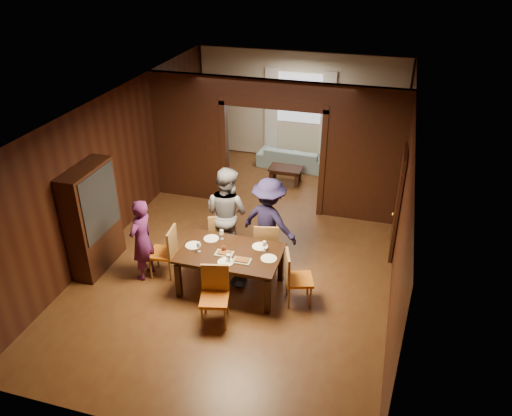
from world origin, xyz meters
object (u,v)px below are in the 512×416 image
(sofa, at_px, (293,158))
(hutch, at_px, (93,219))
(person_navy, at_px, (269,222))
(dining_table, at_px, (231,270))
(chair_far_l, at_px, (221,233))
(chair_near, at_px, (214,298))
(chair_far_r, at_px, (266,244))
(chair_left, at_px, (162,251))
(person_grey, at_px, (227,213))
(coffee_table, at_px, (285,175))
(chair_right, at_px, (299,278))
(person_purple, at_px, (142,240))

(sofa, height_order, hutch, hutch)
(person_navy, distance_m, dining_table, 1.17)
(chair_far_l, height_order, chair_near, same)
(chair_far_r, height_order, chair_near, same)
(sofa, height_order, chair_left, chair_left)
(hutch, bearing_deg, chair_far_l, 24.35)
(sofa, xyz_separation_m, chair_far_r, (0.47, -4.53, 0.21))
(person_grey, bearing_deg, sofa, -74.64)
(chair_left, relative_size, chair_near, 1.00)
(chair_far_r, relative_size, chair_near, 1.00)
(coffee_table, xyz_separation_m, chair_far_r, (0.46, -3.57, 0.28))
(person_navy, distance_m, chair_right, 1.34)
(person_grey, relative_size, chair_left, 1.90)
(person_navy, distance_m, chair_left, 2.00)
(chair_left, bearing_deg, chair_near, 48.49)
(chair_right, height_order, chair_far_r, same)
(dining_table, height_order, chair_near, chair_near)
(chair_far_l, height_order, hutch, hutch)
(dining_table, relative_size, chair_near, 1.78)
(person_purple, distance_m, dining_table, 1.65)
(chair_left, bearing_deg, person_grey, 128.36)
(chair_far_l, bearing_deg, coffee_table, -117.53)
(coffee_table, distance_m, chair_near, 5.27)
(chair_left, bearing_deg, chair_far_r, 107.27)
(sofa, relative_size, hutch, 0.93)
(dining_table, distance_m, chair_right, 1.21)
(chair_far_l, bearing_deg, person_purple, 22.97)
(sofa, height_order, chair_right, chair_right)
(chair_left, xyz_separation_m, chair_far_l, (0.80, 0.86, 0.00))
(person_purple, xyz_separation_m, chair_far_l, (1.10, 1.02, -0.28))
(coffee_table, xyz_separation_m, chair_right, (1.25, -4.40, 0.28))
(person_navy, height_order, chair_right, person_navy)
(chair_left, relative_size, hutch, 0.48)
(sofa, relative_size, chair_right, 1.91)
(chair_left, bearing_deg, person_navy, 112.11)
(coffee_table, xyz_separation_m, chair_far_l, (-0.47, -3.45, 0.28))
(chair_far_l, bearing_deg, chair_right, 131.09)
(person_navy, bearing_deg, sofa, -65.37)
(chair_far_l, bearing_deg, person_grey, 179.14)
(chair_left, distance_m, chair_right, 2.52)
(sofa, relative_size, chair_far_l, 1.91)
(person_purple, height_order, sofa, person_purple)
(dining_table, height_order, hutch, hutch)
(chair_far_r, bearing_deg, hutch, 3.07)
(person_grey, bearing_deg, coffee_table, -76.01)
(coffee_table, bearing_deg, chair_right, -74.21)
(person_grey, bearing_deg, person_purple, 60.72)
(dining_table, xyz_separation_m, chair_left, (-1.31, 0.06, 0.10))
(sofa, distance_m, chair_near, 6.23)
(dining_table, height_order, chair_left, chair_left)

